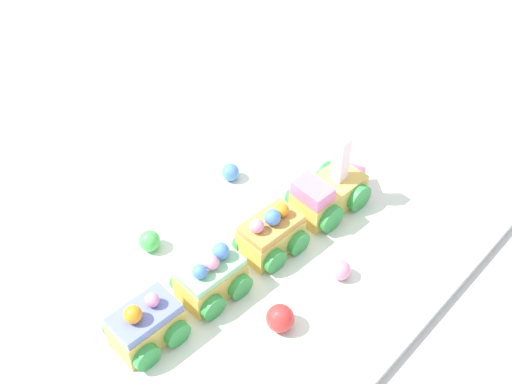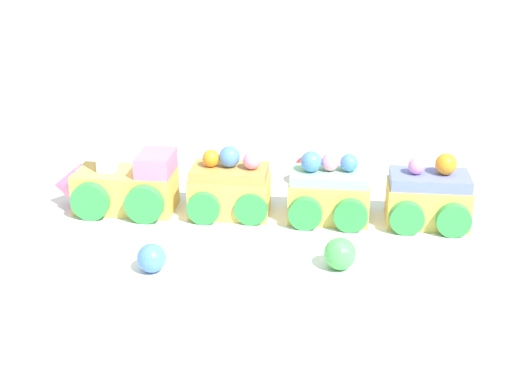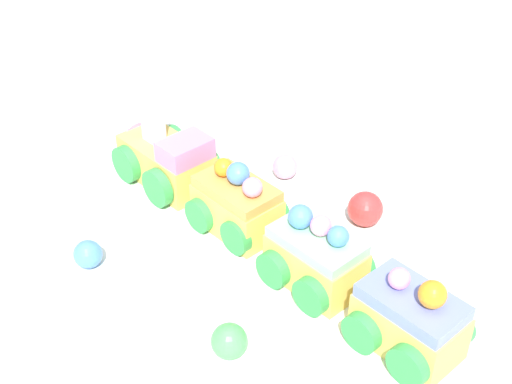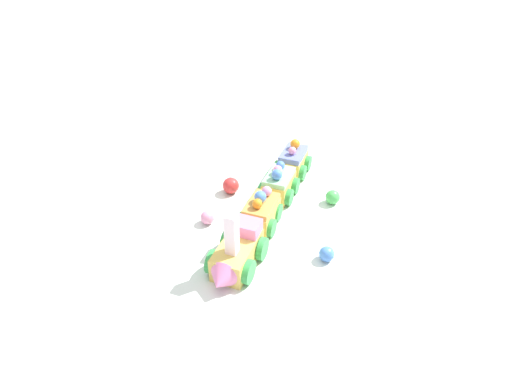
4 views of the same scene
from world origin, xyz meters
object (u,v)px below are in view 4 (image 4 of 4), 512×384
gumball_blue (327,254)px  cake_car_mint (279,185)px  cake_car_blueberry (293,162)px  gumball_red (231,186)px  gumball_pink (208,217)px  gumball_green (333,197)px  cake_car_caramel (261,213)px  cake_train_locomotive (235,255)px

gumball_blue → cake_car_mint: bearing=-143.3°
cake_car_blueberry → gumball_red: 0.15m
gumball_pink → cake_car_blueberry: bearing=153.2°
cake_car_mint → gumball_green: cake_car_mint is taller
cake_car_caramel → cake_car_blueberry: 0.19m
cake_car_caramel → gumball_pink: size_ratio=3.20×
cake_car_mint → gumball_green: bearing=96.8°
cake_train_locomotive → cake_car_mint: (-0.20, 0.02, -0.00)m
gumball_blue → gumball_pink: size_ratio=0.98×
cake_car_caramel → gumball_pink: cake_car_caramel is taller
cake_car_mint → cake_car_blueberry: (-0.09, 0.01, -0.00)m
gumball_green → gumball_pink: 0.23m
gumball_blue → gumball_green: size_ratio=0.90×
cake_car_caramel → gumball_blue: size_ratio=3.27×
cake_car_mint → gumball_pink: bearing=-35.2°
gumball_blue → cake_car_caramel: bearing=-115.0°
gumball_blue → gumball_red: (-0.13, -0.20, 0.00)m
gumball_green → gumball_red: bearing=-84.3°
cake_car_caramel → gumball_red: (-0.08, -0.08, -0.01)m
gumball_blue → gumball_red: bearing=-123.6°
cake_car_mint → gumball_green: 0.10m
gumball_blue → gumball_green: gumball_green is taller
gumball_green → gumball_pink: (0.12, -0.20, -0.00)m
cake_car_caramel → gumball_pink: (0.02, -0.09, -0.01)m
gumball_red → gumball_pink: 0.10m
cake_car_mint → gumball_green: size_ratio=2.94×
cake_train_locomotive → cake_car_mint: cake_train_locomotive is taller
cake_car_caramel → gumball_green: 0.15m
gumball_green → gumball_pink: size_ratio=1.09×
cake_car_mint → gumball_blue: 0.19m
cake_car_blueberry → gumball_blue: 0.26m
gumball_blue → gumball_pink: (-0.03, -0.21, 0.00)m
cake_car_blueberry → gumball_red: bearing=-37.4°
gumball_red → gumball_blue: bearing=56.4°
gumball_blue → gumball_pink: bearing=-99.2°
gumball_blue → gumball_red: gumball_red is taller
cake_train_locomotive → gumball_green: 0.24m
cake_car_blueberry → gumball_pink: cake_car_blueberry is taller
cake_car_blueberry → gumball_red: cake_car_blueberry is taller
cake_car_caramel → cake_train_locomotive: bearing=0.0°
cake_car_caramel → gumball_red: size_ratio=2.47×
gumball_green → gumball_blue: bearing=3.8°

